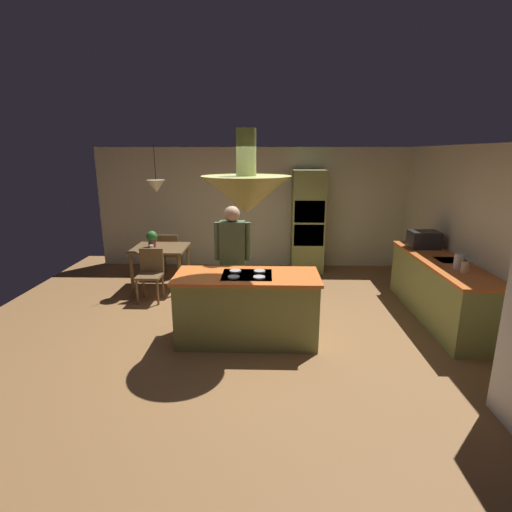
{
  "coord_description": "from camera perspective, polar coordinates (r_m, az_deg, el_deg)",
  "views": [
    {
      "loc": [
        0.25,
        -4.97,
        2.42
      ],
      "look_at": [
        0.1,
        0.4,
        1.0
      ],
      "focal_mm": 27.3,
      "sensor_mm": 36.0,
      "label": 1
    }
  ],
  "objects": [
    {
      "name": "microwave_on_counter",
      "position": [
        6.97,
        23.39,
        2.23
      ],
      "size": [
        0.46,
        0.36,
        0.28
      ],
      "primitive_type": "cube",
      "color": "#232326",
      "rests_on": "counter_run_right"
    },
    {
      "name": "cup_on_table",
      "position": [
        7.14,
        -15.06,
        1.21
      ],
      "size": [
        0.07,
        0.07,
        0.09
      ],
      "primitive_type": "cylinder",
      "color": "white",
      "rests_on": "dining_table"
    },
    {
      "name": "chair_by_back_wall",
      "position": [
        8.01,
        -12.53,
        0.6
      ],
      "size": [
        0.4,
        0.4,
        0.87
      ],
      "rotation": [
        0.0,
        0.0,
        3.14
      ],
      "color": "brown",
      "rests_on": "ground"
    },
    {
      "name": "canister_flour",
      "position": [
        5.75,
        28.29,
        -1.47
      ],
      "size": [
        0.1,
        0.1,
        0.15
      ],
      "primitive_type": "cylinder",
      "color": "#E0B78C",
      "rests_on": "counter_run_right"
    },
    {
      "name": "wall_right",
      "position": [
        6.25,
        30.26,
        2.23
      ],
      "size": [
        0.1,
        7.2,
        2.55
      ],
      "primitive_type": "cube",
      "color": "beige",
      "rests_on": "ground"
    },
    {
      "name": "person_at_island",
      "position": [
        5.65,
        -3.43,
        0.04
      ],
      "size": [
        0.53,
        0.23,
        1.7
      ],
      "color": "tan",
      "rests_on": "ground"
    },
    {
      "name": "oven_tower",
      "position": [
        8.17,
        7.58,
        5.03
      ],
      "size": [
        0.66,
        0.62,
        2.1
      ],
      "color": "#8C934C",
      "rests_on": "ground"
    },
    {
      "name": "dining_table",
      "position": [
        7.36,
        -13.82,
        0.45
      ],
      "size": [
        0.97,
        0.88,
        0.76
      ],
      "color": "brown",
      "rests_on": "ground"
    },
    {
      "name": "canister_sugar",
      "position": [
        5.9,
        27.57,
        -0.72
      ],
      "size": [
        0.12,
        0.12,
        0.21
      ],
      "primitive_type": "cylinder",
      "color": "silver",
      "rests_on": "counter_run_right"
    },
    {
      "name": "ground",
      "position": [
        5.53,
        -1.17,
        -11.14
      ],
      "size": [
        8.16,
        8.16,
        0.0
      ],
      "primitive_type": "plane",
      "color": "olive"
    },
    {
      "name": "potted_plant_on_table",
      "position": [
        7.34,
        -15.01,
        2.56
      ],
      "size": [
        0.2,
        0.2,
        0.3
      ],
      "color": "#99382D",
      "rests_on": "dining_table"
    },
    {
      "name": "counter_run_right",
      "position": [
        6.45,
        25.31,
        -4.35
      ],
      "size": [
        0.73,
        2.57,
        0.91
      ],
      "color": "#8C934C",
      "rests_on": "ground"
    },
    {
      "name": "wall_back",
      "position": [
        8.5,
        -0.1,
        7.06
      ],
      "size": [
        6.8,
        0.1,
        2.55
      ],
      "primitive_type": "cube",
      "color": "beige",
      "rests_on": "ground"
    },
    {
      "name": "pendant_light_over_table",
      "position": [
        7.16,
        -14.42,
        9.88
      ],
      "size": [
        0.32,
        0.32,
        0.82
      ],
      "color": "beige"
    },
    {
      "name": "chair_facing_island",
      "position": [
        6.78,
        -15.19,
        -2.14
      ],
      "size": [
        0.4,
        0.4,
        0.87
      ],
      "color": "brown",
      "rests_on": "ground"
    },
    {
      "name": "range_hood",
      "position": [
        4.8,
        -1.41,
        9.31
      ],
      "size": [
        1.1,
        1.1,
        1.0
      ],
      "color": "#8C934C"
    },
    {
      "name": "kitchen_island",
      "position": [
        5.16,
        -1.31,
        -7.53
      ],
      "size": [
        1.87,
        0.81,
        0.93
      ],
      "color": "#8C934C",
      "rests_on": "ground"
    }
  ]
}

